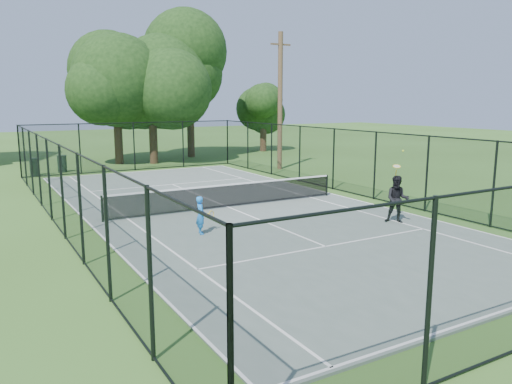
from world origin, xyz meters
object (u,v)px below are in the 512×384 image
trash_bin_left (35,167)px  utility_pole (280,101)px  player_blue (201,215)px  trash_bin_right (62,164)px  tennis_net (228,195)px  player_black (397,199)px

trash_bin_left → utility_pole: 15.17m
player_blue → trash_bin_right: bearing=94.8°
tennis_net → trash_bin_right: bearing=105.8°
utility_pole → player_black: (-4.20, -14.28, -3.39)m
trash_bin_right → tennis_net: bearing=-74.2°
tennis_net → trash_bin_left: (-5.71, 13.69, -0.06)m
trash_bin_left → player_blue: size_ratio=0.82×
trash_bin_left → player_blue: 17.20m
trash_bin_right → player_blue: 17.74m
player_black → trash_bin_right: bearing=112.3°
tennis_net → player_black: (4.00, -5.28, 0.32)m
tennis_net → utility_pole: (8.20, 9.00, 3.72)m
tennis_net → player_black: player_black is taller
tennis_net → utility_pole: 12.73m
trash_bin_left → utility_pole: size_ratio=0.12×
tennis_net → player_black: 6.63m
player_black → tennis_net: bearing=127.2°
trash_bin_right → player_blue: player_blue is taller
player_black → trash_bin_left: bearing=117.1°
tennis_net → trash_bin_right: (-4.08, 14.45, -0.06)m
trash_bin_left → player_blue: player_blue is taller
trash_bin_right → player_black: bearing=-67.7°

